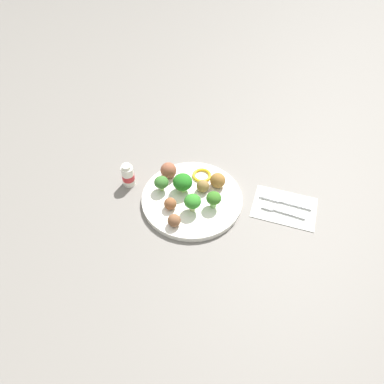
% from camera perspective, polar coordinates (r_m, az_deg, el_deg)
% --- Properties ---
extents(ground_plane, '(4.00, 4.00, 0.00)m').
position_cam_1_polar(ground_plane, '(0.98, -0.00, -1.41)').
color(ground_plane, slate).
extents(plate, '(0.28, 0.28, 0.02)m').
position_cam_1_polar(plate, '(0.97, -0.00, -1.10)').
color(plate, white).
rests_on(plate, ground_plane).
extents(broccoli_floret_back_left, '(0.04, 0.04, 0.05)m').
position_cam_1_polar(broccoli_floret_back_left, '(0.91, 0.09, -1.59)').
color(broccoli_floret_back_left, '#A7BD78').
rests_on(broccoli_floret_back_left, plate).
extents(broccoli_floret_front_left, '(0.05, 0.05, 0.06)m').
position_cam_1_polar(broccoli_floret_front_left, '(0.96, -1.55, 1.62)').
color(broccoli_floret_front_left, '#97CF69').
rests_on(broccoli_floret_front_left, plate).
extents(broccoli_floret_mid_left, '(0.04, 0.04, 0.05)m').
position_cam_1_polar(broccoli_floret_mid_left, '(0.92, 3.59, -1.09)').
color(broccoli_floret_mid_left, '#90CD72').
rests_on(broccoli_floret_mid_left, plate).
extents(broccoli_floret_back_right, '(0.04, 0.04, 0.05)m').
position_cam_1_polar(broccoli_floret_back_right, '(0.96, -5.06, 1.56)').
color(broccoli_floret_back_right, '#A8CF74').
rests_on(broccoli_floret_back_right, plate).
extents(meatball_front_left, '(0.04, 0.04, 0.04)m').
position_cam_1_polar(meatball_front_left, '(0.97, 1.81, 0.98)').
color(meatball_front_left, brown).
rests_on(meatball_front_left, plate).
extents(meatball_near_rim, '(0.04, 0.04, 0.04)m').
position_cam_1_polar(meatball_near_rim, '(0.98, 4.25, 1.91)').
color(meatball_near_rim, brown).
rests_on(meatball_near_rim, plate).
extents(meatball_far_rim, '(0.03, 0.03, 0.03)m').
position_cam_1_polar(meatball_far_rim, '(0.89, -2.96, -4.69)').
color(meatball_far_rim, brown).
rests_on(meatball_far_rim, plate).
extents(meatball_mid_right, '(0.05, 0.05, 0.05)m').
position_cam_1_polar(meatball_mid_right, '(1.00, -3.88, 3.56)').
color(meatball_mid_right, brown).
rests_on(meatball_mid_right, plate).
extents(meatball_center, '(0.03, 0.03, 0.03)m').
position_cam_1_polar(meatball_center, '(0.93, -3.59, -1.92)').
color(meatball_center, brown).
rests_on(meatball_center, plate).
extents(pepper_ring_far_rim, '(0.07, 0.07, 0.01)m').
position_cam_1_polar(pepper_ring_far_rim, '(1.01, 1.63, 2.75)').
color(pepper_ring_far_rim, yellow).
rests_on(pepper_ring_far_rim, plate).
extents(napkin, '(0.18, 0.13, 0.01)m').
position_cam_1_polar(napkin, '(0.99, 14.94, -2.45)').
color(napkin, white).
rests_on(napkin, ground_plane).
extents(fork, '(0.12, 0.04, 0.01)m').
position_cam_1_polar(fork, '(0.97, 14.41, -2.91)').
color(fork, silver).
rests_on(fork, napkin).
extents(knife, '(0.15, 0.03, 0.01)m').
position_cam_1_polar(knife, '(1.00, 14.74, -1.39)').
color(knife, silver).
rests_on(knife, napkin).
extents(yogurt_bottle, '(0.04, 0.04, 0.07)m').
position_cam_1_polar(yogurt_bottle, '(1.01, -10.47, 2.65)').
color(yogurt_bottle, white).
rests_on(yogurt_bottle, ground_plane).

